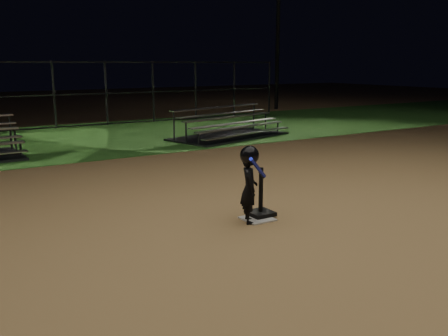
% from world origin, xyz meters
% --- Properties ---
extents(ground, '(80.00, 80.00, 0.00)m').
position_xyz_m(ground, '(0.00, 0.00, 0.00)').
color(ground, '#AA814D').
rests_on(ground, ground).
extents(grass_strip, '(60.00, 8.00, 0.01)m').
position_xyz_m(grass_strip, '(0.00, 10.00, 0.01)').
color(grass_strip, '#295E1E').
rests_on(grass_strip, ground).
extents(home_plate, '(0.45, 0.45, 0.02)m').
position_xyz_m(home_plate, '(0.00, 0.00, 0.01)').
color(home_plate, beige).
rests_on(home_plate, ground).
extents(batting_tee, '(0.38, 0.38, 0.78)m').
position_xyz_m(batting_tee, '(0.14, 0.11, 0.17)').
color(batting_tee, black).
rests_on(batting_tee, home_plate).
extents(child_batter, '(0.50, 0.55, 1.20)m').
position_xyz_m(child_batter, '(-0.19, -0.04, 0.64)').
color(child_batter, black).
rests_on(child_batter, ground).
extents(bleacher_right, '(4.37, 2.90, 0.98)m').
position_xyz_m(bleacher_right, '(4.33, 7.60, 0.20)').
color(bleacher_right, '#A6A6AA').
rests_on(bleacher_right, ground).
extents(backstop_fence, '(20.08, 0.08, 2.50)m').
position_xyz_m(backstop_fence, '(0.00, 13.00, 1.25)').
color(backstop_fence, '#38383D').
rests_on(backstop_fence, ground).
extents(light_pole_right, '(0.90, 0.53, 8.30)m').
position_xyz_m(light_pole_right, '(12.00, 14.94, 4.95)').
color(light_pole_right, '#2D2D30').
rests_on(light_pole_right, ground).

